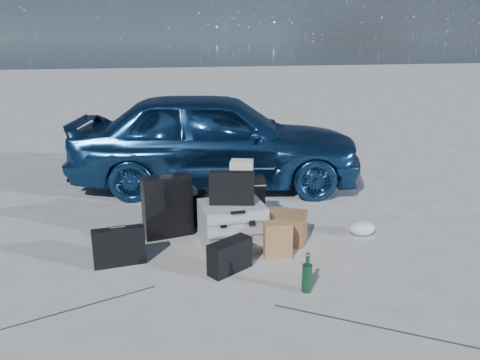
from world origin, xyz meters
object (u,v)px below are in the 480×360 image
(car, at_px, (216,139))
(cardboard_box, at_px, (286,227))
(pelican_case, at_px, (232,225))
(briefcase, at_px, (119,247))
(suitcase_left, at_px, (167,206))
(green_bottle, at_px, (307,273))
(suitcase_right, at_px, (241,204))
(duffel_bag, at_px, (180,208))

(car, xyz_separation_m, cardboard_box, (0.34, -2.04, -0.52))
(pelican_case, distance_m, briefcase, 1.11)
(briefcase, bearing_deg, cardboard_box, 0.39)
(suitcase_left, relative_size, green_bottle, 1.99)
(car, distance_m, pelican_case, 2.09)
(suitcase_left, xyz_separation_m, green_bottle, (1.01, -1.41, -0.16))
(green_bottle, bearing_deg, cardboard_box, 81.03)
(cardboard_box, distance_m, green_bottle, 1.02)
(suitcase_right, xyz_separation_m, cardboard_box, (0.39, -0.38, -0.15))
(briefcase, bearing_deg, pelican_case, 4.22)
(briefcase, distance_m, green_bottle, 1.72)
(car, xyz_separation_m, duffel_bag, (-0.66, -1.31, -0.49))
(suitcase_left, bearing_deg, green_bottle, -65.12)
(car, distance_m, suitcase_left, 1.86)
(cardboard_box, relative_size, green_bottle, 1.20)
(cardboard_box, bearing_deg, car, 99.41)
(suitcase_left, xyz_separation_m, cardboard_box, (1.17, -0.41, -0.18))
(pelican_case, bearing_deg, briefcase, -172.83)
(briefcase, relative_size, duffel_bag, 0.65)
(pelican_case, xyz_separation_m, cardboard_box, (0.56, -0.02, -0.07))
(car, relative_size, suitcase_right, 6.56)
(pelican_case, distance_m, suitcase_right, 0.41)
(suitcase_left, relative_size, cardboard_box, 1.65)
(duffel_bag, height_order, cardboard_box, duffel_bag)
(suitcase_right, bearing_deg, car, 92.96)
(cardboard_box, height_order, green_bottle, green_bottle)
(briefcase, height_order, duffel_bag, briefcase)
(suitcase_left, bearing_deg, suitcase_right, -12.73)
(car, relative_size, suitcase_left, 6.00)
(suitcase_right, bearing_deg, suitcase_left, -177.50)
(duffel_bag, relative_size, cardboard_box, 1.82)
(pelican_case, relative_size, duffel_bag, 0.85)
(pelican_case, bearing_deg, suitcase_right, 61.97)
(suitcase_right, bearing_deg, duffel_bag, 154.98)
(pelican_case, height_order, suitcase_left, suitcase_left)
(car, xyz_separation_m, green_bottle, (0.18, -3.05, -0.50))
(car, relative_size, pelican_case, 6.44)
(pelican_case, bearing_deg, duffel_bag, 119.55)
(car, relative_size, cardboard_box, 9.92)
(pelican_case, bearing_deg, suitcase_left, 144.95)
(briefcase, distance_m, cardboard_box, 1.67)
(pelican_case, height_order, cardboard_box, pelican_case)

